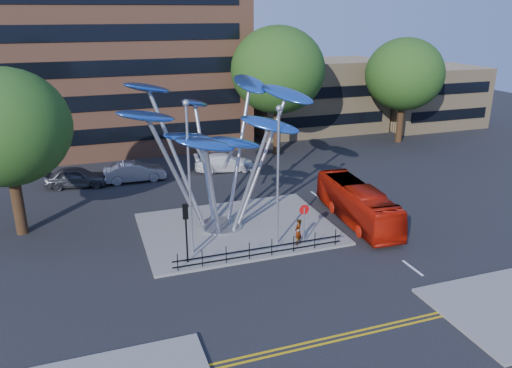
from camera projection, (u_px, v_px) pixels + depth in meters
name	position (u px, v px, depth m)	size (l,w,h in m)	color
ground	(289.00, 270.00, 26.97)	(120.00, 120.00, 0.00)	black
traffic_island	(238.00, 228.00, 31.98)	(12.00, 9.00, 0.15)	slate
double_yellow_near	(342.00, 335.00, 21.62)	(40.00, 0.12, 0.01)	gold
double_yellow_far	(346.00, 339.00, 21.36)	(40.00, 0.12, 0.01)	gold
low_building_near	(316.00, 96.00, 57.39)	(15.00, 8.00, 8.00)	tan
low_building_far	(428.00, 96.00, 60.15)	(12.00, 8.00, 7.00)	tan
tree_right	(278.00, 70.00, 46.43)	(8.80, 8.80, 12.11)	black
tree_left	(5.00, 128.00, 29.28)	(7.60, 7.60, 10.32)	black
tree_far	(405.00, 74.00, 51.11)	(8.00, 8.00, 10.81)	black
leaf_sculpture	(216.00, 123.00, 30.02)	(12.72, 9.54, 9.51)	#9EA0A5
street_lamp_left	(189.00, 166.00, 26.92)	(0.36, 0.36, 8.80)	#9EA0A5
street_lamp_right	(278.00, 164.00, 28.13)	(0.36, 0.36, 8.30)	#9EA0A5
traffic_light_island	(186.00, 221.00, 26.78)	(0.28, 0.18, 3.42)	black
no_entry_sign_island	(304.00, 218.00, 29.24)	(0.60, 0.10, 2.45)	#9EA0A5
pedestrian_railing_front	(261.00, 251.00, 27.99)	(10.00, 0.06, 1.00)	black
red_bus	(357.00, 203.00, 32.89)	(2.11, 9.03, 2.52)	#B31708
pedestrian	(298.00, 232.00, 29.40)	(0.58, 0.38, 1.60)	gray
parked_car_left	(77.00, 177.00, 39.56)	(1.93, 4.81, 1.64)	#3D4045
parked_car_mid	(135.00, 172.00, 40.83)	(1.72, 4.95, 1.63)	#93959A
parked_car_right	(225.00, 162.00, 43.53)	(2.11, 5.20, 1.51)	white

